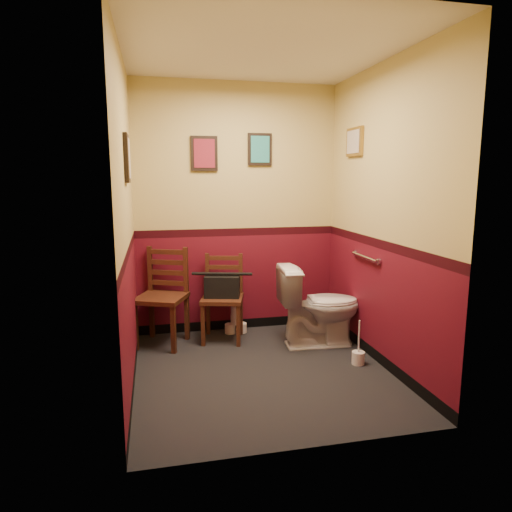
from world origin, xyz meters
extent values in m
cube|color=black|center=(0.00, 0.00, 0.00)|extent=(2.20, 2.40, 0.00)
cube|color=silver|center=(0.00, 0.00, 2.70)|extent=(2.20, 2.40, 0.00)
cube|color=#560D1A|center=(0.00, 1.20, 1.35)|extent=(2.20, 0.00, 2.70)
cube|color=#560D1A|center=(0.00, -1.20, 1.35)|extent=(2.20, 0.00, 2.70)
cube|color=#560D1A|center=(-1.10, 0.00, 1.35)|extent=(0.00, 2.40, 2.70)
cube|color=#560D1A|center=(1.10, 0.00, 1.35)|extent=(0.00, 2.40, 2.70)
cylinder|color=silver|center=(1.07, 0.25, 0.95)|extent=(0.03, 0.50, 0.03)
cylinder|color=silver|center=(1.09, 0.00, 0.95)|extent=(0.02, 0.06, 0.06)
cylinder|color=silver|center=(1.09, 0.50, 0.95)|extent=(0.02, 0.06, 0.06)
cube|color=black|center=(-0.35, 1.18, 1.95)|extent=(0.28, 0.03, 0.36)
cube|color=maroon|center=(-0.35, 1.17, 1.95)|extent=(0.22, 0.01, 0.30)
cube|color=black|center=(0.25, 1.18, 2.00)|extent=(0.26, 0.03, 0.34)
cube|color=teal|center=(0.25, 1.17, 2.00)|extent=(0.20, 0.01, 0.28)
cube|color=black|center=(-1.08, 0.10, 1.85)|extent=(0.03, 0.30, 0.38)
cube|color=tan|center=(-1.07, 0.10, 1.85)|extent=(0.01, 0.24, 0.31)
cube|color=olive|center=(1.08, 0.60, 2.05)|extent=(0.03, 0.34, 0.28)
cube|color=tan|center=(1.07, 0.60, 2.05)|extent=(0.01, 0.28, 0.22)
imported|color=white|center=(0.72, 0.52, 0.41)|extent=(0.86, 0.52, 0.81)
cylinder|color=silver|center=(0.90, -0.04, 0.06)|extent=(0.12, 0.12, 0.12)
cylinder|color=silver|center=(0.90, -0.04, 0.25)|extent=(0.02, 0.02, 0.33)
cube|color=#542A19|center=(-0.85, 0.86, 0.50)|extent=(0.61, 0.61, 0.04)
cube|color=#542A19|center=(-1.11, 0.76, 0.25)|extent=(0.06, 0.06, 0.50)
cube|color=#542A19|center=(-0.95, 1.13, 0.25)|extent=(0.06, 0.06, 0.50)
cube|color=#542A19|center=(-0.75, 0.60, 0.25)|extent=(0.06, 0.06, 0.50)
cube|color=#542A19|center=(-0.59, 0.97, 0.25)|extent=(0.06, 0.06, 0.50)
cube|color=#542A19|center=(-0.95, 1.13, 0.74)|extent=(0.06, 0.05, 0.50)
cube|color=#542A19|center=(-0.59, 0.97, 0.74)|extent=(0.06, 0.05, 0.50)
cube|color=#542A19|center=(-0.77, 1.05, 0.61)|extent=(0.35, 0.17, 0.05)
cube|color=#542A19|center=(-0.77, 1.05, 0.72)|extent=(0.35, 0.17, 0.05)
cube|color=#542A19|center=(-0.77, 1.05, 0.83)|extent=(0.35, 0.17, 0.05)
cube|color=#542A19|center=(-0.77, 1.05, 0.94)|extent=(0.35, 0.17, 0.05)
cube|color=#542A19|center=(-0.22, 0.87, 0.45)|extent=(0.51, 0.51, 0.04)
cube|color=#542A19|center=(-0.44, 0.74, 0.23)|extent=(0.05, 0.05, 0.45)
cube|color=#542A19|center=(-0.35, 1.09, 0.23)|extent=(0.05, 0.05, 0.45)
cube|color=#542A19|center=(-0.10, 0.65, 0.23)|extent=(0.05, 0.05, 0.45)
cube|color=#542A19|center=(0.00, 0.99, 0.23)|extent=(0.05, 0.05, 0.45)
cube|color=#542A19|center=(-0.35, 1.09, 0.68)|extent=(0.05, 0.04, 0.45)
cube|color=#542A19|center=(0.00, 1.00, 0.68)|extent=(0.05, 0.04, 0.45)
cube|color=#542A19|center=(-0.18, 1.04, 0.55)|extent=(0.34, 0.11, 0.05)
cube|color=#542A19|center=(-0.18, 1.04, 0.65)|extent=(0.34, 0.11, 0.05)
cube|color=#542A19|center=(-0.18, 1.04, 0.75)|extent=(0.34, 0.11, 0.05)
cube|color=#542A19|center=(-0.18, 1.04, 0.85)|extent=(0.34, 0.11, 0.05)
cube|color=black|center=(-0.22, 0.87, 0.58)|extent=(0.39, 0.26, 0.22)
cylinder|color=black|center=(-0.22, 0.87, 0.72)|extent=(0.31, 0.11, 0.03)
cylinder|color=silver|center=(-0.11, 1.06, 0.05)|extent=(0.12, 0.12, 0.11)
cylinder|color=silver|center=(0.01, 1.06, 0.05)|extent=(0.12, 0.12, 0.11)
cylinder|color=silver|center=(-0.05, 1.04, 0.16)|extent=(0.12, 0.12, 0.11)
cylinder|color=silver|center=(-0.05, 1.02, 0.26)|extent=(0.12, 0.12, 0.11)
camera|label=1|loc=(-0.89, -3.72, 1.70)|focal=32.00mm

